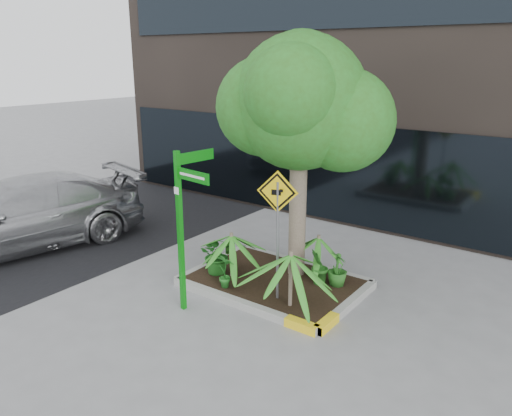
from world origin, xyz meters
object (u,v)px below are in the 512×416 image
Objects in this scene: tree at (301,102)px; cattle_sign at (277,214)px; parked_car at (20,215)px; street_sign_post at (184,214)px.

tree is 2.04× the size of cattle_sign.
street_sign_post reaches higher than parked_car.
parked_car is at bearing -171.01° from street_sign_post.
tree is 0.86× the size of parked_car.
street_sign_post reaches higher than cattle_sign.
tree is 2.18m from cattle_sign.
tree is at bearing 35.34° from parked_car.
tree reaches higher than parked_car.
tree is at bearing 88.15° from cattle_sign.
street_sign_post is 1.59m from cattle_sign.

